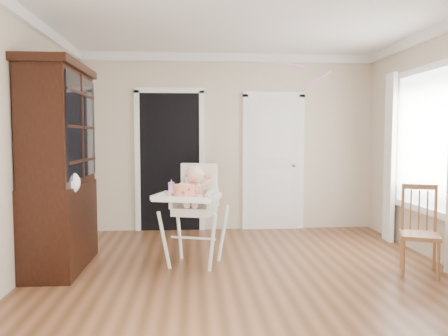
{
  "coord_description": "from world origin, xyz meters",
  "views": [
    {
      "loc": [
        -0.55,
        -4.22,
        1.43
      ],
      "look_at": [
        -0.21,
        0.52,
        1.1
      ],
      "focal_mm": 35.0,
      "sensor_mm": 36.0,
      "label": 1
    }
  ],
  "objects": [
    {
      "name": "floor",
      "position": [
        0.0,
        0.0,
        0.0
      ],
      "size": [
        5.0,
        5.0,
        0.0
      ],
      "primitive_type": "plane",
      "color": "#53341C",
      "rests_on": "ground"
    },
    {
      "name": "ceiling",
      "position": [
        0.0,
        0.0,
        2.7
      ],
      "size": [
        5.0,
        5.0,
        0.0
      ],
      "primitive_type": "plane",
      "rotation": [
        3.14,
        0.0,
        0.0
      ],
      "color": "white",
      "rests_on": "wall_back"
    },
    {
      "name": "wall_back",
      "position": [
        0.0,
        2.5,
        1.35
      ],
      "size": [
        4.5,
        0.0,
        4.5
      ],
      "primitive_type": "plane",
      "rotation": [
        1.57,
        0.0,
        0.0
      ],
      "color": "beige",
      "rests_on": "floor"
    },
    {
      "name": "wall_left",
      "position": [
        -2.25,
        0.0,
        1.35
      ],
      "size": [
        0.0,
        5.0,
        5.0
      ],
      "primitive_type": "plane",
      "rotation": [
        1.57,
        0.0,
        1.57
      ],
      "color": "beige",
      "rests_on": "floor"
    },
    {
      "name": "crown_molding",
      "position": [
        0.0,
        0.0,
        2.64
      ],
      "size": [
        4.5,
        5.0,
        0.12
      ],
      "primitive_type": null,
      "color": "white",
      "rests_on": "ceiling"
    },
    {
      "name": "doorway",
      "position": [
        -0.9,
        2.48,
        1.11
      ],
      "size": [
        1.06,
        0.05,
        2.22
      ],
      "color": "black",
      "rests_on": "wall_back"
    },
    {
      "name": "closet_door",
      "position": [
        0.7,
        2.48,
        1.02
      ],
      "size": [
        0.96,
        0.09,
        2.13
      ],
      "color": "white",
      "rests_on": "wall_back"
    },
    {
      "name": "window_right",
      "position": [
        2.18,
        0.8,
        1.29
      ],
      "size": [
        0.13,
        1.84,
        2.3
      ],
      "color": "white",
      "rests_on": "wall_right"
    },
    {
      "name": "high_chair",
      "position": [
        -0.54,
        0.61,
        0.71
      ],
      "size": [
        0.86,
        0.97,
        1.16
      ],
      "rotation": [
        0.0,
        0.0,
        -0.3
      ],
      "color": "white",
      "rests_on": "floor"
    },
    {
      "name": "baby",
      "position": [
        -0.53,
        0.64,
        0.87
      ],
      "size": [
        0.31,
        0.3,
        0.48
      ],
      "rotation": [
        0.0,
        0.0,
        -0.3
      ],
      "color": "beige",
      "rests_on": "high_chair"
    },
    {
      "name": "cake",
      "position": [
        -0.64,
        0.32,
        0.87
      ],
      "size": [
        0.3,
        0.3,
        0.14
      ],
      "color": "silver",
      "rests_on": "high_chair"
    },
    {
      "name": "sippy_cup",
      "position": [
        -0.79,
        0.54,
        0.88
      ],
      "size": [
        0.07,
        0.07,
        0.17
      ],
      "rotation": [
        0.0,
        0.0,
        -0.3
      ],
      "color": "#FC9AD1",
      "rests_on": "high_chair"
    },
    {
      "name": "china_cabinet",
      "position": [
        -1.99,
        0.6,
        1.11
      ],
      "size": [
        0.58,
        1.31,
        2.21
      ],
      "color": "black",
      "rests_on": "floor"
    },
    {
      "name": "dining_chair",
      "position": [
        1.82,
        0.13,
        0.43
      ],
      "size": [
        0.5,
        0.5,
        0.93
      ],
      "rotation": [
        0.0,
        0.0,
        -0.41
      ],
      "color": "brown",
      "rests_on": "floor"
    },
    {
      "name": "streamer",
      "position": [
        0.62,
        0.94,
        2.29
      ],
      "size": [
        0.26,
        0.44,
        0.15
      ],
      "primitive_type": null,
      "rotation": [
        0.26,
        0.0,
        0.5
      ],
      "color": "pink",
      "rests_on": "ceiling"
    }
  ]
}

